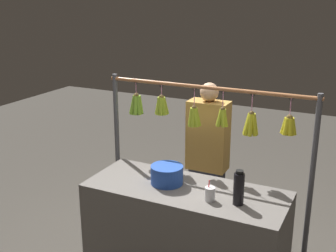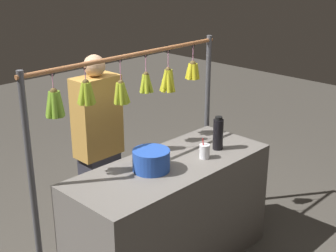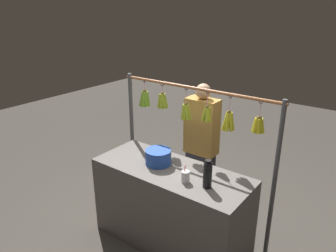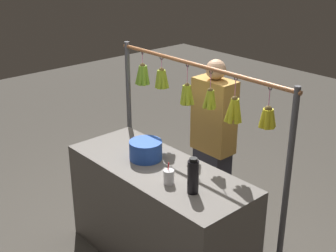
{
  "view_description": "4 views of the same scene",
  "coord_description": "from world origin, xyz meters",
  "px_view_note": "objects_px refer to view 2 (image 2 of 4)",
  "views": [
    {
      "loc": [
        -1.26,
        2.88,
        2.36
      ],
      "look_at": [
        0.16,
        0.0,
        1.37
      ],
      "focal_mm": 46.48,
      "sensor_mm": 36.0,
      "label": 1
    },
    {
      "loc": [
        2.27,
        2.18,
        2.31
      ],
      "look_at": [
        0.03,
        0.0,
        1.17
      ],
      "focal_mm": 50.78,
      "sensor_mm": 36.0,
      "label": 2
    },
    {
      "loc": [
        -1.69,
        2.3,
        2.41
      ],
      "look_at": [
        0.04,
        0.0,
        1.32
      ],
      "focal_mm": 34.85,
      "sensor_mm": 36.0,
      "label": 3
    },
    {
      "loc": [
        -2.43,
        2.08,
        2.52
      ],
      "look_at": [
        -0.11,
        0.0,
        1.25
      ],
      "focal_mm": 49.49,
      "sensor_mm": 36.0,
      "label": 4
    }
  ],
  "objects_px": {
    "water_bottle": "(218,134)",
    "drink_cup": "(204,151)",
    "blue_bucket": "(151,160)",
    "vendor_person": "(99,151)"
  },
  "relations": [
    {
      "from": "water_bottle",
      "to": "drink_cup",
      "type": "distance_m",
      "value": 0.22
    },
    {
      "from": "water_bottle",
      "to": "vendor_person",
      "type": "bearing_deg",
      "value": -55.45
    },
    {
      "from": "water_bottle",
      "to": "drink_cup",
      "type": "bearing_deg",
      "value": 10.65
    },
    {
      "from": "blue_bucket",
      "to": "drink_cup",
      "type": "distance_m",
      "value": 0.44
    },
    {
      "from": "water_bottle",
      "to": "vendor_person",
      "type": "distance_m",
      "value": 0.99
    },
    {
      "from": "blue_bucket",
      "to": "vendor_person",
      "type": "relative_size",
      "value": 0.17
    },
    {
      "from": "water_bottle",
      "to": "blue_bucket",
      "type": "height_order",
      "value": "water_bottle"
    },
    {
      "from": "drink_cup",
      "to": "blue_bucket",
      "type": "bearing_deg",
      "value": -17.35
    },
    {
      "from": "blue_bucket",
      "to": "vendor_person",
      "type": "bearing_deg",
      "value": -96.49
    },
    {
      "from": "vendor_person",
      "to": "water_bottle",
      "type": "bearing_deg",
      "value": 124.55
    }
  ]
}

